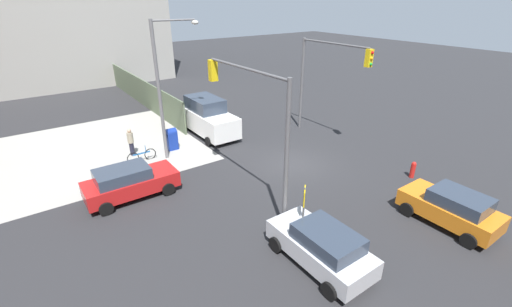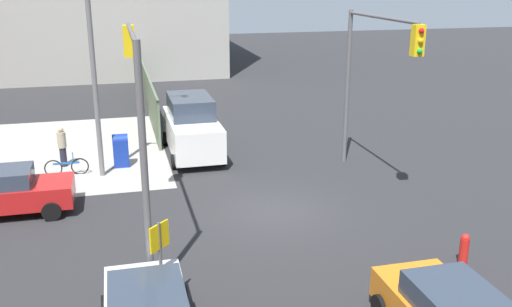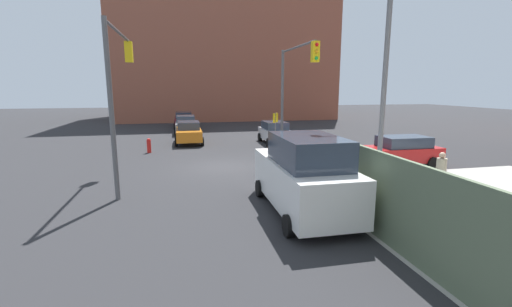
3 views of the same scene
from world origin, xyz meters
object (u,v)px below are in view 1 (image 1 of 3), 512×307
at_px(sedan_red, 129,182).
at_px(bicycle_leaning_on_fence, 142,156).
at_px(street_lamp_corner, 165,81).
at_px(mailbox_blue, 172,138).
at_px(fire_hydrant, 413,169).
at_px(traffic_signal_nw_corner, 253,112).
at_px(hatchback_silver, 321,246).
at_px(traffic_signal_se_corner, 326,70).
at_px(coupe_orange, 452,208).
at_px(pedestrian_crossing, 131,142).
at_px(van_white_delivery, 208,117).

bearing_deg(sedan_red, bicycle_leaning_on_fence, -25.81).
height_order(street_lamp_corner, mailbox_blue, street_lamp_corner).
bearing_deg(fire_hydrant, bicycle_leaning_on_fence, 47.07).
distance_m(traffic_signal_nw_corner, hatchback_silver, 6.02).
bearing_deg(traffic_signal_se_corner, traffic_signal_nw_corner, 116.47).
distance_m(street_lamp_corner, fire_hydrant, 14.62).
bearing_deg(bicycle_leaning_on_fence, hatchback_silver, -168.75).
distance_m(mailbox_blue, sedan_red, 5.84).
height_order(mailbox_blue, coupe_orange, coupe_orange).
distance_m(sedan_red, pedestrian_crossing, 5.13).
distance_m(mailbox_blue, pedestrian_crossing, 2.48).
relative_size(traffic_signal_se_corner, pedestrian_crossing, 3.73).
bearing_deg(hatchback_silver, street_lamp_corner, 3.41).
bearing_deg(hatchback_silver, sedan_red, 25.87).
relative_size(coupe_orange, van_white_delivery, 0.73).
xyz_separation_m(traffic_signal_se_corner, sedan_red, (-0.35, 13.48, -3.81)).
distance_m(traffic_signal_nw_corner, street_lamp_corner, 7.43).
height_order(traffic_signal_se_corner, bicycle_leaning_on_fence, traffic_signal_se_corner).
distance_m(mailbox_blue, coupe_orange, 15.98).
bearing_deg(coupe_orange, sedan_red, 45.87).
distance_m(fire_hydrant, coupe_orange, 4.25).
bearing_deg(pedestrian_crossing, coupe_orange, -148.09).
height_order(mailbox_blue, hatchback_silver, hatchback_silver).
relative_size(mailbox_blue, fire_hydrant, 1.52).
height_order(fire_hydrant, sedan_red, sedan_red).
height_order(mailbox_blue, pedestrian_crossing, pedestrian_crossing).
bearing_deg(van_white_delivery, bicycle_leaning_on_fence, 106.77).
relative_size(sedan_red, van_white_delivery, 0.81).
distance_m(coupe_orange, sedan_red, 14.75).
xyz_separation_m(fire_hydrant, coupe_orange, (-3.35, 2.59, 0.36)).
bearing_deg(mailbox_blue, hatchback_silver, -178.76).
bearing_deg(van_white_delivery, sedan_red, 126.48).
height_order(mailbox_blue, bicycle_leaning_on_fence, mailbox_blue).
bearing_deg(fire_hydrant, pedestrian_crossing, 44.51).
xyz_separation_m(traffic_signal_nw_corner, mailbox_blue, (8.41, 0.50, -3.90)).
relative_size(mailbox_blue, van_white_delivery, 0.26).
relative_size(street_lamp_corner, pedestrian_crossing, 4.59).
relative_size(fire_hydrant, hatchback_silver, 0.23).
relative_size(street_lamp_corner, bicycle_leaning_on_fence, 4.57).
bearing_deg(sedan_red, traffic_signal_se_corner, -88.52).
distance_m(mailbox_blue, fire_hydrant, 14.50).
xyz_separation_m(street_lamp_corner, van_white_delivery, (2.07, -3.63, -3.42)).
distance_m(traffic_signal_se_corner, street_lamp_corner, 10.34).
bearing_deg(fire_hydrant, street_lamp_corner, 43.49).
xyz_separation_m(mailbox_blue, coupe_orange, (-14.55, -6.61, 0.08)).
xyz_separation_m(coupe_orange, pedestrian_crossing, (15.15, 9.01, 0.07)).
xyz_separation_m(street_lamp_corner, bicycle_leaning_on_fence, (0.44, 1.76, -4.35)).
xyz_separation_m(traffic_signal_se_corner, mailbox_blue, (3.93, 9.50, -3.89)).
height_order(traffic_signal_se_corner, pedestrian_crossing, traffic_signal_se_corner).
height_order(sedan_red, bicycle_leaning_on_fence, sedan_red).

